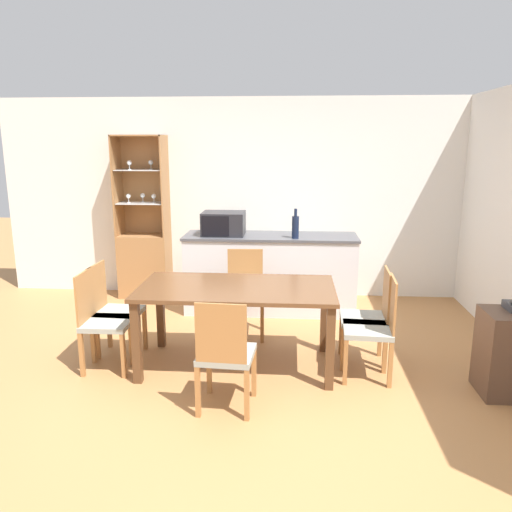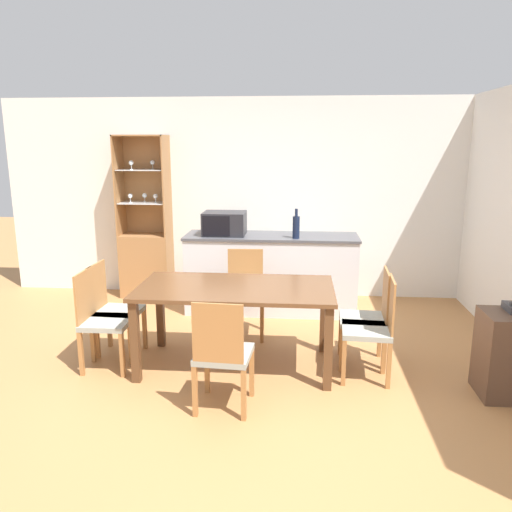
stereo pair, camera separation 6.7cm
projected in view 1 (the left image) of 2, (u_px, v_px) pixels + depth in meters
ground_plane at (241, 384)px, 4.21m from camera, size 18.00×18.00×0.00m
wall_back at (261, 199)px, 6.48m from camera, size 6.80×0.06×2.55m
kitchen_counter at (270, 273)px, 5.95m from camera, size 2.03×0.60×0.93m
display_cabinet at (145, 251)px, 6.53m from camera, size 0.64×0.39×2.08m
dining_table at (237, 297)px, 4.42m from camera, size 1.73×0.90×0.75m
dining_chair_head_near at (225, 354)px, 3.72m from camera, size 0.43×0.43×0.89m
dining_chair_side_right_far at (368, 317)px, 4.51m from camera, size 0.43×0.43×0.89m
dining_chair_side_right_near at (373, 328)px, 4.25m from camera, size 0.43×0.43×0.89m
dining_chair_side_left_far at (114, 311)px, 4.68m from camera, size 0.42×0.42×0.89m
dining_chair_side_left_near at (103, 321)px, 4.42m from camera, size 0.41×0.41×0.89m
dining_chair_head_far at (245, 294)px, 5.21m from camera, size 0.43×0.43×0.89m
microwave at (224, 223)px, 5.84m from camera, size 0.49×0.39×0.27m
wine_bottle at (295, 226)px, 5.63m from camera, size 0.08×0.08×0.34m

